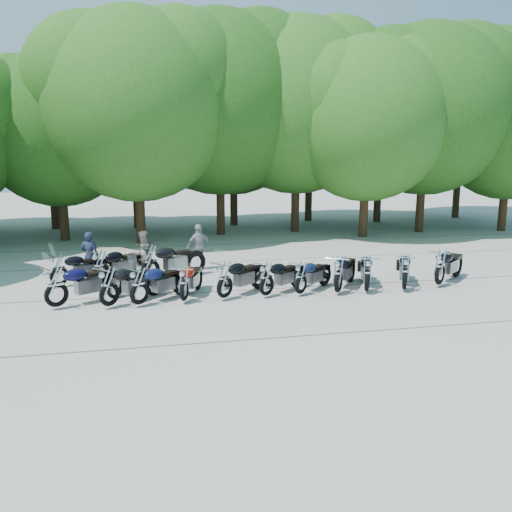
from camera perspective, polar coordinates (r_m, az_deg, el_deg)
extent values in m
plane|color=#9D978E|center=(15.94, 1.11, -4.91)|extent=(90.00, 90.00, 0.00)
cylinder|color=#3A2614|center=(28.15, -19.63, 4.92)|extent=(0.44, 0.44, 3.31)
sphere|color=#286319|center=(28.03, -20.13, 12.38)|extent=(7.31, 7.31, 7.31)
cylinder|color=#3A2614|center=(26.27, -12.13, 5.60)|extent=(0.44, 0.44, 3.93)
sphere|color=#357721|center=(26.23, -12.53, 15.12)|extent=(8.70, 8.70, 8.70)
cylinder|color=#3A2614|center=(28.38, -3.76, 6.43)|extent=(0.44, 0.44, 4.13)
sphere|color=#286319|center=(28.37, -3.88, 15.67)|extent=(9.13, 9.13, 9.13)
cylinder|color=#3A2614|center=(29.35, 4.16, 6.54)|extent=(0.44, 0.44, 4.09)
sphere|color=#357721|center=(29.33, 4.29, 15.40)|extent=(9.04, 9.04, 9.04)
cylinder|color=#3A2614|center=(28.10, 11.31, 5.66)|extent=(0.44, 0.44, 3.62)
sphere|color=#357721|center=(28.02, 11.63, 13.85)|extent=(8.00, 8.00, 8.00)
cylinder|color=#3A2614|center=(30.55, 16.96, 6.16)|extent=(0.44, 0.44, 3.98)
sphere|color=#286319|center=(30.51, 17.45, 14.42)|extent=(8.79, 8.79, 8.79)
cylinder|color=#3A2614|center=(32.57, 24.62, 5.41)|extent=(0.44, 0.44, 3.41)
sphere|color=#286319|center=(32.47, 25.17, 12.04)|extent=(7.53, 7.53, 7.53)
cylinder|color=#3A2614|center=(32.36, -20.52, 5.79)|extent=(0.44, 0.44, 3.52)
sphere|color=#357721|center=(32.28, -21.00, 12.69)|extent=(7.78, 7.78, 7.78)
cylinder|color=#3A2614|center=(31.46, -12.44, 6.01)|extent=(0.44, 0.44, 3.42)
sphere|color=#286319|center=(31.36, -12.74, 12.92)|extent=(7.56, 7.56, 7.56)
cylinder|color=#3A2614|center=(31.93, -2.36, 6.46)|extent=(0.44, 0.44, 3.56)
sphere|color=#286319|center=(31.84, -2.42, 13.56)|extent=(7.88, 7.88, 7.88)
cylinder|color=#3A2614|center=(34.03, 5.56, 6.88)|extent=(0.44, 0.44, 3.76)
sphere|color=#286319|center=(33.98, 5.70, 13.90)|extent=(8.31, 8.31, 8.31)
cylinder|color=#3A2614|center=(34.17, 12.70, 6.57)|extent=(0.44, 0.44, 3.63)
sphere|color=#357721|center=(34.10, 13.00, 13.31)|extent=(8.02, 8.02, 8.02)
cylinder|color=#3A2614|center=(37.78, 20.43, 7.13)|extent=(0.44, 0.44, 4.37)
sphere|color=#286319|center=(37.80, 20.94, 14.46)|extent=(9.67, 9.67, 9.67)
imported|color=#1E233E|center=(19.28, -17.09, 0.00)|extent=(0.69, 0.54, 1.68)
imported|color=brown|center=(19.18, -11.76, 0.16)|extent=(0.97, 0.87, 1.65)
imported|color=#9F9EA1|center=(20.20, -6.01, 0.97)|extent=(1.08, 0.73, 1.70)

